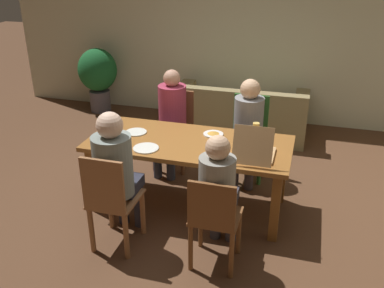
% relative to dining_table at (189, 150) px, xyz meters
% --- Properties ---
extents(ground_plane, '(20.00, 20.00, 0.00)m').
position_rel_dining_table_xyz_m(ground_plane, '(0.00, 0.00, -0.64)').
color(ground_plane, brown).
extents(back_wall, '(7.48, 0.12, 2.95)m').
position_rel_dining_table_xyz_m(back_wall, '(0.00, 2.75, 0.83)').
color(back_wall, beige).
rests_on(back_wall, ground).
extents(dining_table, '(2.00, 0.88, 0.74)m').
position_rel_dining_table_xyz_m(dining_table, '(0.00, 0.00, 0.00)').
color(dining_table, '#975E29').
rests_on(dining_table, ground).
extents(chair_0, '(0.40, 0.44, 0.95)m').
position_rel_dining_table_xyz_m(chair_0, '(-0.45, -0.86, -0.15)').
color(chair_0, '#97633C').
rests_on(chair_0, ground).
extents(person_0, '(0.34, 0.51, 1.27)m').
position_rel_dining_table_xyz_m(person_0, '(-0.45, -0.73, 0.11)').
color(person_0, '#2B2D3A').
rests_on(person_0, ground).
extents(chair_1, '(0.43, 0.44, 0.91)m').
position_rel_dining_table_xyz_m(chair_1, '(-0.45, 0.90, -0.16)').
color(chair_1, brown).
rests_on(chair_1, ground).
extents(person_1, '(0.33, 0.55, 1.22)m').
position_rel_dining_table_xyz_m(person_1, '(-0.45, 0.75, 0.07)').
color(person_1, '#353A4C').
rests_on(person_1, ground).
extents(chair_2, '(0.40, 0.38, 0.86)m').
position_rel_dining_table_xyz_m(chair_2, '(0.46, -0.86, -0.16)').
color(chair_2, brown).
rests_on(chair_2, ground).
extents(person_2, '(0.29, 0.52, 1.18)m').
position_rel_dining_table_xyz_m(person_2, '(0.46, -0.72, 0.05)').
color(person_2, '#3A3740').
rests_on(person_2, ground).
extents(chair_3, '(0.42, 0.38, 0.95)m').
position_rel_dining_table_xyz_m(chair_3, '(0.46, 0.87, -0.14)').
color(chair_3, '#316E2E').
rests_on(chair_3, ground).
extents(person_3, '(0.33, 0.51, 1.18)m').
position_rel_dining_table_xyz_m(person_3, '(0.46, 0.74, 0.06)').
color(person_3, '#433C43').
rests_on(person_3, ground).
extents(pizza_box_0, '(0.35, 0.44, 0.36)m').
position_rel_dining_table_xyz_m(pizza_box_0, '(0.67, -0.17, 0.14)').
color(pizza_box_0, tan).
rests_on(pizza_box_0, dining_table).
extents(plate_0, '(0.22, 0.22, 0.01)m').
position_rel_dining_table_xyz_m(plate_0, '(-0.59, 0.06, 0.10)').
color(plate_0, white).
rests_on(plate_0, dining_table).
extents(plate_1, '(0.25, 0.25, 0.01)m').
position_rel_dining_table_xyz_m(plate_1, '(-0.35, -0.28, 0.10)').
color(plate_1, white).
rests_on(plate_1, dining_table).
extents(plate_2, '(0.21, 0.21, 0.03)m').
position_rel_dining_table_xyz_m(plate_2, '(0.19, 0.23, 0.11)').
color(plate_2, white).
rests_on(plate_2, dining_table).
extents(drinking_glass_0, '(0.07, 0.07, 0.13)m').
position_rel_dining_table_xyz_m(drinking_glass_0, '(0.60, 0.35, 0.16)').
color(drinking_glass_0, '#E6C25E').
rests_on(drinking_glass_0, dining_table).
extents(drinking_glass_1, '(0.07, 0.07, 0.13)m').
position_rel_dining_table_xyz_m(drinking_glass_1, '(-0.82, -0.02, 0.16)').
color(drinking_glass_1, silver).
rests_on(drinking_glass_1, dining_table).
extents(couch, '(1.93, 0.92, 0.74)m').
position_rel_dining_table_xyz_m(couch, '(0.13, 2.07, -0.37)').
color(couch, '#8E7E53').
rests_on(couch, ground).
extents(potted_plant, '(0.62, 0.62, 1.03)m').
position_rel_dining_table_xyz_m(potted_plant, '(-2.23, 2.36, -0.01)').
color(potted_plant, '#534F59').
rests_on(potted_plant, ground).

